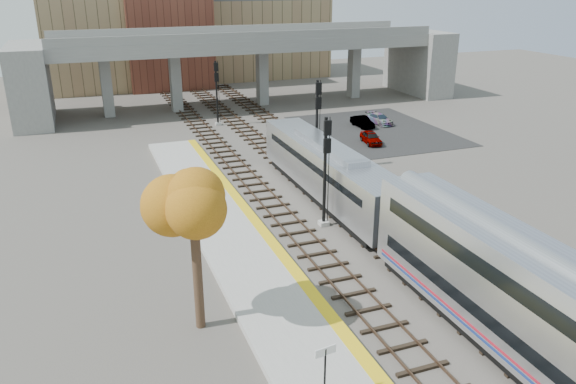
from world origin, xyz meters
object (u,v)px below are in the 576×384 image
object	(u,v)px
car_b	(362,122)
locomotive	(328,171)
car_a	(371,138)
car_c	(380,119)
signal_mast_near	(325,173)
tree	(193,205)
signal_mast_mid	(317,125)
signal_mast_far	(217,94)

from	to	relation	value
car_b	locomotive	bearing A→B (deg)	-125.92
car_a	car_b	distance (m)	6.45
car_c	signal_mast_near	bearing A→B (deg)	-133.22
tree	car_c	world-z (taller)	tree
signal_mast_mid	car_c	bearing A→B (deg)	43.05
signal_mast_mid	signal_mast_far	size ratio (longest dim) A/B	1.08
locomotive	signal_mast_near	size ratio (longest dim) A/B	2.61
car_a	car_b	bearing A→B (deg)	78.95
car_c	signal_mast_far	bearing A→B (deg)	154.58
signal_mast_far	car_b	distance (m)	16.11
signal_mast_near	car_b	bearing A→B (deg)	56.86
tree	car_c	bearing A→B (deg)	49.05
car_a	car_b	xyz separation A→B (m)	(2.24, 6.05, -0.02)
signal_mast_mid	car_c	xyz separation A→B (m)	(12.89, 12.04, -3.28)
tree	car_b	world-z (taller)	tree
car_c	locomotive	bearing A→B (deg)	-135.06
car_a	car_c	distance (m)	8.20
locomotive	tree	xyz separation A→B (m)	(-12.20, -12.49, 3.92)
locomotive	signal_mast_far	size ratio (longest dim) A/B	2.71
tree	signal_mast_far	bearing A→B (deg)	74.74
signal_mast_far	signal_mast_near	bearing A→B (deg)	-90.00
tree	car_a	bearing A→B (deg)	47.66
locomotive	car_b	bearing A→B (deg)	55.59
locomotive	car_a	distance (m)	15.83
locomotive	signal_mast_mid	size ratio (longest dim) A/B	2.51
car_a	signal_mast_mid	bearing A→B (deg)	-137.44
signal_mast_far	car_a	distance (m)	17.72
signal_mast_near	tree	size ratio (longest dim) A/B	0.87
locomotive	tree	distance (m)	17.89
car_b	car_c	xyz separation A→B (m)	(2.51, 0.64, -0.03)
car_a	locomotive	bearing A→B (deg)	-120.91
signal_mast_far	locomotive	bearing A→B (deg)	-85.11
signal_mast_mid	car_a	distance (m)	10.27
signal_mast_near	car_a	xyz separation A→B (m)	(12.25, 16.14, -3.03)
locomotive	signal_mast_near	xyz separation A→B (m)	(-2.10, -4.11, 1.39)
tree	signal_mast_mid	bearing A→B (deg)	53.47
locomotive	signal_mast_far	world-z (taller)	signal_mast_far
locomotive	signal_mast_near	bearing A→B (deg)	-117.09
car_b	car_c	size ratio (longest dim) A/B	0.93
locomotive	car_c	xyz separation A→B (m)	(14.89, 18.72, -1.69)
signal_mast_far	tree	bearing A→B (deg)	-105.26
signal_mast_near	car_b	size ratio (longest dim) A/B	2.07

